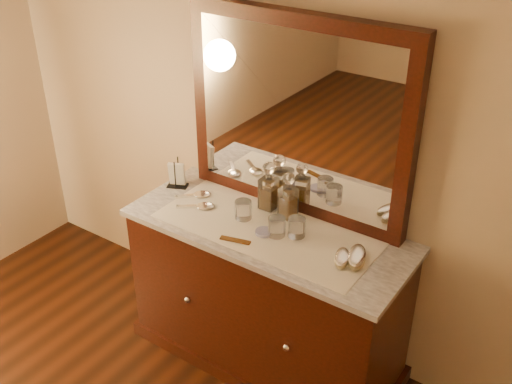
# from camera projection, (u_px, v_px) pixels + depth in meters

# --- Properties ---
(dresser_cabinet) EXTENTS (1.40, 0.55, 0.82)m
(dresser_cabinet) POSITION_uv_depth(u_px,v_px,m) (267.00, 298.00, 3.18)
(dresser_cabinet) COLOR black
(dresser_cabinet) RESTS_ON floor
(dresser_plinth) EXTENTS (1.46, 0.59, 0.08)m
(dresser_plinth) POSITION_uv_depth(u_px,v_px,m) (266.00, 349.00, 3.37)
(dresser_plinth) COLOR black
(dresser_plinth) RESTS_ON floor
(knob_left) EXTENTS (0.04, 0.04, 0.04)m
(knob_left) POSITION_uv_depth(u_px,v_px,m) (188.00, 300.00, 3.10)
(knob_left) COLOR silver
(knob_left) RESTS_ON dresser_cabinet
(knob_right) EXTENTS (0.04, 0.04, 0.04)m
(knob_right) POSITION_uv_depth(u_px,v_px,m) (287.00, 347.00, 2.81)
(knob_right) COLOR silver
(knob_right) RESTS_ON dresser_cabinet
(marble_top) EXTENTS (1.44, 0.59, 0.03)m
(marble_top) POSITION_uv_depth(u_px,v_px,m) (268.00, 230.00, 2.97)
(marble_top) COLOR white
(marble_top) RESTS_ON dresser_cabinet
(mirror_frame) EXTENTS (1.20, 0.08, 1.00)m
(mirror_frame) POSITION_uv_depth(u_px,v_px,m) (297.00, 117.00, 2.89)
(mirror_frame) COLOR black
(mirror_frame) RESTS_ON marble_top
(mirror_glass) EXTENTS (1.06, 0.01, 0.86)m
(mirror_glass) POSITION_uv_depth(u_px,v_px,m) (293.00, 119.00, 2.86)
(mirror_glass) COLOR white
(mirror_glass) RESTS_ON marble_top
(lace_runner) EXTENTS (1.10, 0.45, 0.00)m
(lace_runner) POSITION_uv_depth(u_px,v_px,m) (265.00, 229.00, 2.95)
(lace_runner) COLOR white
(lace_runner) RESTS_ON marble_top
(pin_dish) EXTENTS (0.10, 0.10, 0.01)m
(pin_dish) POSITION_uv_depth(u_px,v_px,m) (264.00, 232.00, 2.91)
(pin_dish) COLOR silver
(pin_dish) RESTS_ON lace_runner
(comb) EXTENTS (0.15, 0.07, 0.01)m
(comb) POSITION_uv_depth(u_px,v_px,m) (235.00, 240.00, 2.85)
(comb) COLOR brown
(comb) RESTS_ON lace_runner
(napkin_rack) EXTENTS (0.13, 0.10, 0.16)m
(napkin_rack) POSITION_uv_depth(u_px,v_px,m) (177.00, 176.00, 3.29)
(napkin_rack) COLOR black
(napkin_rack) RESTS_ON marble_top
(decanter_left) EXTENTS (0.08, 0.08, 0.26)m
(decanter_left) POSITION_uv_depth(u_px,v_px,m) (269.00, 191.00, 3.07)
(decanter_left) COLOR #9C6316
(decanter_left) RESTS_ON lace_runner
(decanter_right) EXTENTS (0.09, 0.09, 0.25)m
(decanter_right) POSITION_uv_depth(u_px,v_px,m) (288.00, 200.00, 3.00)
(decanter_right) COLOR #9C6316
(decanter_right) RESTS_ON lace_runner
(brush_near) EXTENTS (0.11, 0.16, 0.04)m
(brush_near) POSITION_uv_depth(u_px,v_px,m) (342.00, 258.00, 2.70)
(brush_near) COLOR #8C7B56
(brush_near) RESTS_ON lace_runner
(brush_far) EXTENTS (0.13, 0.19, 0.05)m
(brush_far) POSITION_uv_depth(u_px,v_px,m) (357.00, 257.00, 2.70)
(brush_far) COLOR #8C7B56
(brush_far) RESTS_ON lace_runner
(hand_mirror_outer) EXTENTS (0.17, 0.17, 0.02)m
(hand_mirror_outer) POSITION_uv_depth(u_px,v_px,m) (199.00, 194.00, 3.22)
(hand_mirror_outer) COLOR silver
(hand_mirror_outer) RESTS_ON lace_runner
(hand_mirror_inner) EXTENTS (0.19, 0.15, 0.02)m
(hand_mirror_inner) POSITION_uv_depth(u_px,v_px,m) (202.00, 206.00, 3.12)
(hand_mirror_inner) COLOR silver
(hand_mirror_inner) RESTS_ON lace_runner
(tumblers) EXTENTS (0.39, 0.13, 0.10)m
(tumblers) POSITION_uv_depth(u_px,v_px,m) (272.00, 221.00, 2.92)
(tumblers) COLOR white
(tumblers) RESTS_ON lace_runner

